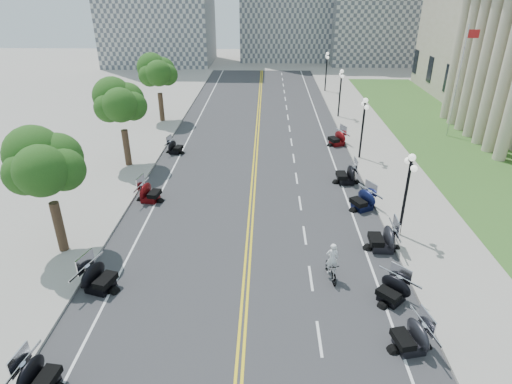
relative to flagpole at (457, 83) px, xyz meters
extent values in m
plane|color=gray|center=(-18.00, -22.00, -5.00)|extent=(160.00, 160.00, 0.00)
cube|color=#333335|center=(-18.00, -12.00, -5.00)|extent=(16.00, 90.00, 0.01)
cube|color=yellow|center=(-18.12, -12.00, -4.99)|extent=(0.12, 90.00, 0.00)
cube|color=yellow|center=(-17.88, -12.00, -4.99)|extent=(0.12, 90.00, 0.00)
cube|color=white|center=(-11.60, -12.00, -4.99)|extent=(0.12, 90.00, 0.00)
cube|color=white|center=(-24.40, -12.00, -4.99)|extent=(0.12, 90.00, 0.00)
cube|color=white|center=(-14.80, -26.00, -4.99)|extent=(0.12, 2.00, 0.00)
cube|color=white|center=(-14.80, -22.00, -4.99)|extent=(0.12, 2.00, 0.00)
cube|color=white|center=(-14.80, -18.00, -4.99)|extent=(0.12, 2.00, 0.00)
cube|color=white|center=(-14.80, -14.00, -4.99)|extent=(0.12, 2.00, 0.00)
cube|color=white|center=(-14.80, -10.00, -4.99)|extent=(0.12, 2.00, 0.00)
cube|color=white|center=(-14.80, -6.00, -4.99)|extent=(0.12, 2.00, 0.00)
cube|color=white|center=(-14.80, -2.00, -4.99)|extent=(0.12, 2.00, 0.00)
cube|color=white|center=(-14.80, 2.00, -4.99)|extent=(0.12, 2.00, 0.00)
cube|color=white|center=(-14.80, 6.00, -4.99)|extent=(0.12, 2.00, 0.00)
cube|color=white|center=(-14.80, 10.00, -4.99)|extent=(0.12, 2.00, 0.00)
cube|color=white|center=(-14.80, 14.00, -4.99)|extent=(0.12, 2.00, 0.00)
cube|color=white|center=(-14.80, 18.00, -4.99)|extent=(0.12, 2.00, 0.00)
cube|color=white|center=(-14.80, 22.00, -4.99)|extent=(0.12, 2.00, 0.00)
cube|color=white|center=(-14.80, 26.00, -4.99)|extent=(0.12, 2.00, 0.00)
cube|color=white|center=(-14.80, 30.00, -4.99)|extent=(0.12, 2.00, 0.00)
cube|color=#9E9991|center=(-7.50, -12.00, -4.92)|extent=(5.00, 90.00, 0.15)
cube|color=#9E9991|center=(-28.50, -12.00, -4.92)|extent=(5.00, 90.00, 0.15)
cube|color=#356023|center=(-0.50, -4.00, -4.95)|extent=(9.00, 60.00, 0.10)
imported|color=#A51414|center=(-13.83, -22.01, -4.47)|extent=(0.77, 1.81, 1.05)
imported|color=silver|center=(-13.83, -22.01, -3.10)|extent=(0.62, 0.41, 1.70)
camera|label=1|loc=(-17.07, -39.17, 8.21)|focal=30.00mm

